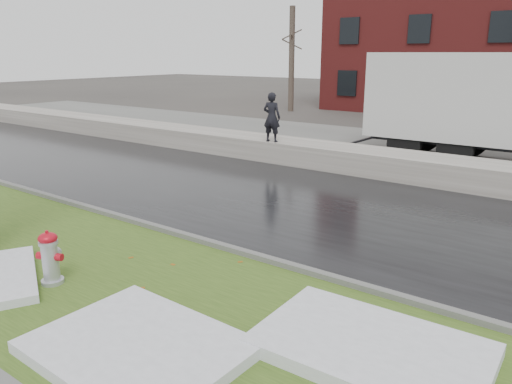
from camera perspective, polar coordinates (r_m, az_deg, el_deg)
The scene contains 13 objects.
ground at distance 8.91m, azimuth -6.82°, elevation -8.98°, with size 120.00×120.00×0.00m, color #47423D.
verge at distance 8.13m, azimuth -12.94°, elevation -11.66°, with size 60.00×4.50×0.04m, color #324D19.
road at distance 12.34m, azimuth 7.52°, elevation -1.84°, with size 60.00×7.00×0.03m, color black.
parking_lot at distance 20.02m, azimuth 19.41°, elevation 4.17°, with size 60.00×9.00×0.03m, color slate.
curb at distance 9.57m, azimuth -2.74°, elevation -6.63°, with size 60.00×0.15×0.14m, color slate.
snowbank at distance 15.95m, azimuth 14.90°, elevation 3.11°, with size 60.00×1.60×0.75m, color #B3ADA3.
bg_tree_left at distance 32.96m, azimuth 4.09°, elevation 14.98°, with size 1.40×1.62×6.50m.
bg_tree_center at distance 33.91m, azimuth 16.77°, elevation 14.40°, with size 1.40×1.62×6.50m.
fire_hydrant at distance 8.80m, azimuth -22.49°, elevation -6.70°, with size 0.45×0.43×0.92m.
box_truck at distance 18.57m, azimuth 25.68°, elevation 8.78°, with size 11.14×2.78×3.71m.
worker at distance 17.06m, azimuth 1.81°, elevation 8.54°, with size 0.61×0.40×1.67m, color black.
snow_patch_near at distance 6.73m, azimuth -13.32°, elevation -16.91°, with size 2.60×2.00×0.16m, color white.
snow_patch_side at distance 6.70m, azimuth 12.97°, elevation -16.95°, with size 2.80×1.80×0.18m, color white.
Camera 1 is at (5.59, -5.87, 3.70)m, focal length 35.00 mm.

